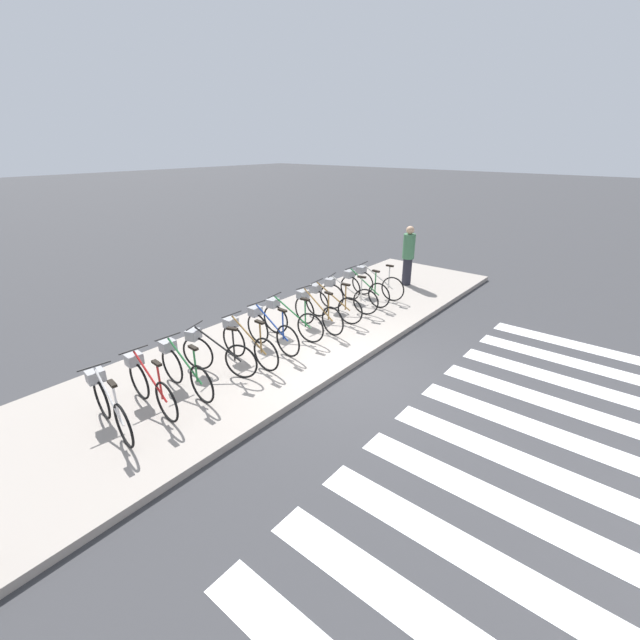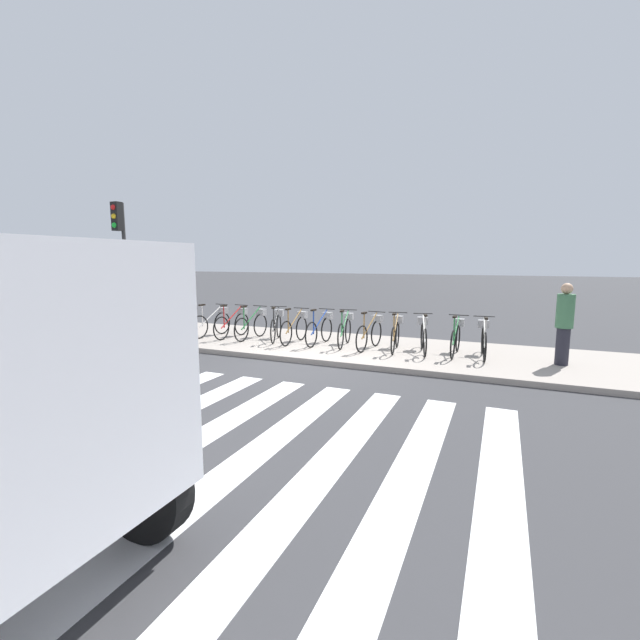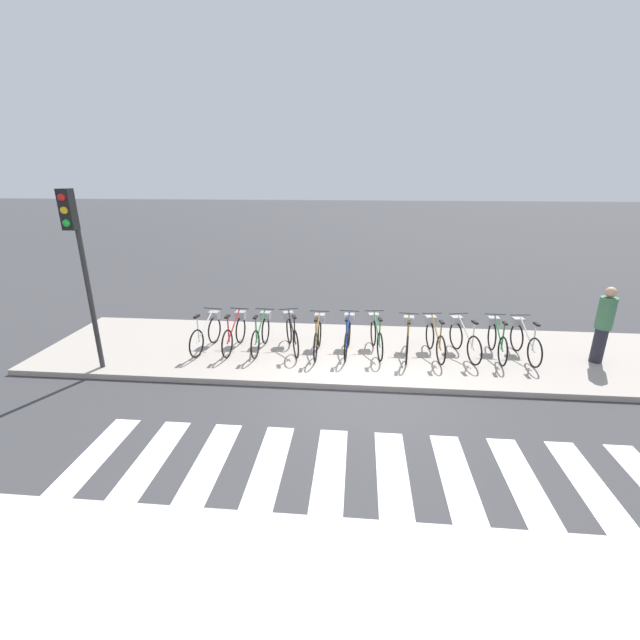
# 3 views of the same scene
# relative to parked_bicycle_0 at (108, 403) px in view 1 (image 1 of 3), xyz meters

# --- Properties ---
(ground_plane) EXTENTS (120.00, 120.00, 0.00)m
(ground_plane) POSITION_rel_parked_bicycle_0_xyz_m (3.63, -1.58, -0.55)
(ground_plane) COLOR #38383A
(sidewalk) EXTENTS (14.98, 3.51, 0.12)m
(sidewalk) POSITION_rel_parked_bicycle_0_xyz_m (3.63, 0.18, -0.49)
(sidewalk) COLOR #9E9389
(sidewalk) RESTS_ON ground_plane
(parked_bicycle_0) EXTENTS (0.46, 1.54, 0.95)m
(parked_bicycle_0) POSITION_rel_parked_bicycle_0_xyz_m (0.00, 0.00, 0.00)
(parked_bicycle_0) COLOR black
(parked_bicycle_0) RESTS_ON sidewalk
(parked_bicycle_1) EXTENTS (0.46, 1.54, 0.95)m
(parked_bicycle_1) POSITION_rel_parked_bicycle_0_xyz_m (0.66, 0.06, 0.00)
(parked_bicycle_1) COLOR black
(parked_bicycle_1) RESTS_ON sidewalk
(parked_bicycle_2) EXTENTS (0.46, 1.55, 0.95)m
(parked_bicycle_2) POSITION_rel_parked_bicycle_0_xyz_m (1.28, 0.08, 0.00)
(parked_bicycle_2) COLOR black
(parked_bicycle_2) RESTS_ON sidewalk
(parked_bicycle_3) EXTENTS (0.63, 1.47, 0.95)m
(parked_bicycle_3) POSITION_rel_parked_bicycle_0_xyz_m (1.98, 0.15, 0.00)
(parked_bicycle_3) COLOR black
(parked_bicycle_3) RESTS_ON sidewalk
(parked_bicycle_4) EXTENTS (0.46, 1.55, 0.95)m
(parked_bicycle_4) POSITION_rel_parked_bicycle_0_xyz_m (2.62, 0.03, 0.00)
(parked_bicycle_4) COLOR black
(parked_bicycle_4) RESTS_ON sidewalk
(parked_bicycle_5) EXTENTS (0.46, 1.55, 0.95)m
(parked_bicycle_5) POSITION_rel_parked_bicycle_0_xyz_m (3.31, 0.11, 0.00)
(parked_bicycle_5) COLOR black
(parked_bicycle_5) RESTS_ON sidewalk
(parked_bicycle_6) EXTENTS (0.46, 1.54, 0.95)m
(parked_bicycle_6) POSITION_rel_parked_bicycle_0_xyz_m (3.96, 0.18, 0.00)
(parked_bicycle_6) COLOR black
(parked_bicycle_6) RESTS_ON sidewalk
(parked_bicycle_7) EXTENTS (0.46, 1.54, 0.95)m
(parked_bicycle_7) POSITION_rel_parked_bicycle_0_xyz_m (4.67, 0.05, 0.00)
(parked_bicycle_7) COLOR black
(parked_bicycle_7) RESTS_ON sidewalk
(parked_bicycle_8) EXTENTS (0.46, 1.54, 0.95)m
(parked_bicycle_8) POSITION_rel_parked_bicycle_0_xyz_m (5.28, 0.11, 0.00)
(parked_bicycle_8) COLOR black
(parked_bicycle_8) RESTS_ON sidewalk
(parked_bicycle_9) EXTENTS (0.54, 1.51, 0.95)m
(parked_bicycle_9) POSITION_rel_parked_bicycle_0_xyz_m (5.93, 0.15, 0.00)
(parked_bicycle_9) COLOR black
(parked_bicycle_9) RESTS_ON sidewalk
(parked_bicycle_10) EXTENTS (0.46, 1.55, 0.95)m
(parked_bicycle_10) POSITION_rel_parked_bicycle_0_xyz_m (6.67, 0.17, 0.00)
(parked_bicycle_10) COLOR black
(parked_bicycle_10) RESTS_ON sidewalk
(parked_bicycle_11) EXTENTS (0.46, 1.54, 0.95)m
(parked_bicycle_11) POSITION_rel_parked_bicycle_0_xyz_m (7.26, 0.16, 0.00)
(parked_bicycle_11) COLOR black
(parked_bicycle_11) RESTS_ON sidewalk
(pedestrian) EXTENTS (0.34, 0.34, 1.70)m
(pedestrian) POSITION_rel_parked_bicycle_0_xyz_m (8.80, 0.02, 0.47)
(pedestrian) COLOR #23232D
(pedestrian) RESTS_ON sidewalk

